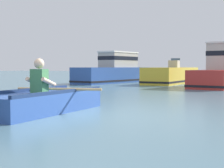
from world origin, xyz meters
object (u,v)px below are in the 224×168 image
object	(u,v)px
rowboat_with_person	(46,101)
moored_boat_yellow	(172,76)
moored_boat_blue	(115,71)
moored_boat_red	(224,70)

from	to	relation	value
rowboat_with_person	moored_boat_yellow	distance (m)	13.53
rowboat_with_person	moored_boat_blue	size ratio (longest dim) A/B	0.57
moored_boat_red	rowboat_with_person	bearing A→B (deg)	-99.55
moored_boat_blue	moored_boat_yellow	bearing A→B (deg)	12.64
rowboat_with_person	moored_boat_yellow	size ratio (longest dim) A/B	0.65
moored_boat_blue	rowboat_with_person	bearing A→B (deg)	-69.19
rowboat_with_person	moored_boat_blue	bearing A→B (deg)	110.81
moored_boat_blue	moored_boat_yellow	size ratio (longest dim) A/B	1.13
rowboat_with_person	moored_boat_yellow	xyz separation A→B (m)	(-1.31, 13.47, 0.21)
rowboat_with_person	moored_boat_red	bearing A→B (deg)	80.45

